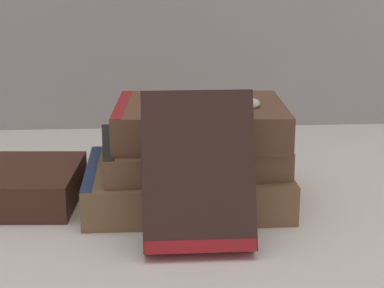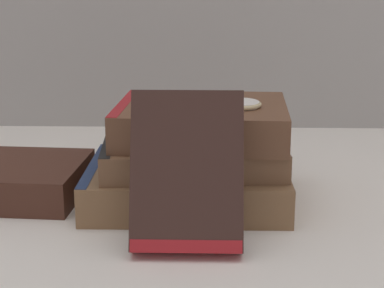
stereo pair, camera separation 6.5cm
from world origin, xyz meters
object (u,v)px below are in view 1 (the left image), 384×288
object	(u,v)px
book_flat_bottom	(181,183)
book_leaning_front	(198,177)
pocket_watch	(238,104)
book_flat_middle	(185,151)
book_flat_top	(195,121)

from	to	relation	value
book_flat_bottom	book_leaning_front	bearing A→B (deg)	-85.88
book_flat_bottom	pocket_watch	xyz separation A→B (m)	(0.06, -0.01, 0.09)
book_flat_middle	book_leaning_front	xyz separation A→B (m)	(0.00, -0.13, 0.01)
book_flat_top	pocket_watch	world-z (taller)	pocket_watch
book_flat_middle	book_flat_top	size ratio (longest dim) A/B	1.07
book_flat_middle	book_leaning_front	world-z (taller)	book_leaning_front
book_leaning_front	book_flat_bottom	bearing A→B (deg)	94.51
book_flat_bottom	book_leaning_front	xyz separation A→B (m)	(0.01, -0.13, 0.05)
book_leaning_front	pocket_watch	world-z (taller)	book_leaning_front
book_leaning_front	book_flat_top	bearing A→B (deg)	86.83
book_flat_bottom	pocket_watch	world-z (taller)	pocket_watch
book_flat_bottom	book_leaning_front	world-z (taller)	book_leaning_front
book_flat_top	book_leaning_front	xyz separation A→B (m)	(-0.01, -0.13, -0.02)
book_flat_bottom	book_flat_top	world-z (taller)	book_flat_top
book_flat_top	pocket_watch	distance (m)	0.05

